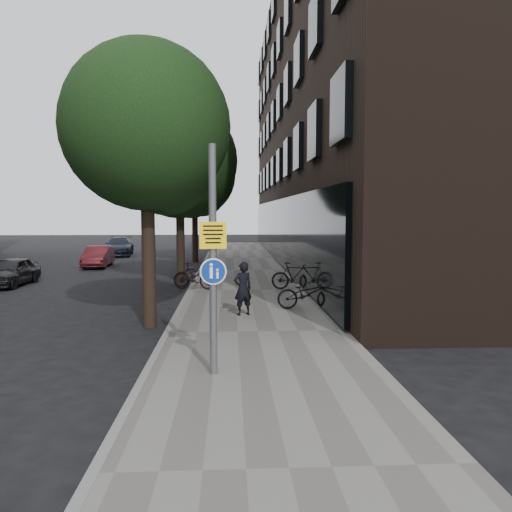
{
  "coord_description": "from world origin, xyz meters",
  "views": [
    {
      "loc": [
        -0.42,
        -8.84,
        3.07
      ],
      "look_at": [
        0.21,
        3.35,
        2.0
      ],
      "focal_mm": 35.0,
      "sensor_mm": 36.0,
      "label": 1
    }
  ],
  "objects": [
    {
      "name": "signpost",
      "position": [
        -0.74,
        0.13,
        2.22
      ],
      "size": [
        0.48,
        0.14,
        4.16
      ],
      "rotation": [
        0.0,
        0.0,
        0.08
      ],
      "color": "#595B5E",
      "rests_on": "sidewalk"
    },
    {
      "name": "parked_car_far",
      "position": [
        -8.36,
        27.09,
        0.65
      ],
      "size": [
        2.35,
        4.66,
        1.3
      ],
      "primitive_type": "imported",
      "rotation": [
        0.0,
        0.0,
        0.12
      ],
      "color": "black",
      "rests_on": "ground"
    },
    {
      "name": "street_tree_mid",
      "position": [
        -2.53,
        13.14,
        5.11
      ],
      "size": [
        5.0,
        5.0,
        7.8
      ],
      "color": "black",
      "rests_on": "ground"
    },
    {
      "name": "pedestrian",
      "position": [
        -0.07,
        5.32,
        0.89
      ],
      "size": [
        0.66,
        0.57,
        1.54
      ],
      "primitive_type": "imported",
      "rotation": [
        0.0,
        0.0,
        3.57
      ],
      "color": "black",
      "rests_on": "sidewalk"
    },
    {
      "name": "parked_car_mid",
      "position": [
        -7.86,
        19.45,
        0.59
      ],
      "size": [
        1.44,
        3.62,
        1.17
      ],
      "primitive_type": "imported",
      "rotation": [
        0.0,
        0.0,
        0.06
      ],
      "color": "maroon",
      "rests_on": "ground"
    },
    {
      "name": "parked_bike_curb_near",
      "position": [
        -1.8,
        11.06,
        0.6
      ],
      "size": [
        1.93,
        1.18,
        0.96
      ],
      "primitive_type": "imported",
      "rotation": [
        0.0,
        0.0,
        1.89
      ],
      "color": "black",
      "rests_on": "sidewalk"
    },
    {
      "name": "ground",
      "position": [
        0.0,
        0.0,
        0.0
      ],
      "size": [
        120.0,
        120.0,
        0.0
      ],
      "primitive_type": "plane",
      "color": "black",
      "rests_on": "ground"
    },
    {
      "name": "parked_car_near",
      "position": [
        -9.64,
        12.41,
        0.59
      ],
      "size": [
        1.51,
        3.53,
        1.19
      ],
      "primitive_type": "imported",
      "rotation": [
        0.0,
        0.0,
        -0.03
      ],
      "color": "black",
      "rests_on": "ground"
    },
    {
      "name": "street_tree_near",
      "position": [
        -2.53,
        4.64,
        5.11
      ],
      "size": [
        4.4,
        4.4,
        7.5
      ],
      "color": "black",
      "rests_on": "ground"
    },
    {
      "name": "building_right_dark_brick",
      "position": [
        8.5,
        22.0,
        9.0
      ],
      "size": [
        12.0,
        40.0,
        18.0
      ],
      "primitive_type": "cube",
      "color": "black",
      "rests_on": "ground"
    },
    {
      "name": "curb_edge",
      "position": [
        -2.0,
        10.0,
        0.07
      ],
      "size": [
        0.15,
        60.0,
        0.13
      ],
      "primitive_type": "cube",
      "color": "slate",
      "rests_on": "ground"
    },
    {
      "name": "sidewalk",
      "position": [
        0.25,
        10.0,
        0.06
      ],
      "size": [
        4.5,
        60.0,
        0.12
      ],
      "primitive_type": "cube",
      "color": "slate",
      "rests_on": "ground"
    },
    {
      "name": "parked_bike_facade_far",
      "position": [
        2.0,
        9.91,
        0.65
      ],
      "size": [
        1.82,
        0.88,
        1.05
      ],
      "primitive_type": "imported",
      "rotation": [
        0.0,
        0.0,
        1.34
      ],
      "color": "black",
      "rests_on": "sidewalk"
    },
    {
      "name": "parked_bike_curb_far",
      "position": [
        -1.8,
        10.22,
        0.64
      ],
      "size": [
        1.79,
        0.91,
        1.04
      ],
      "primitive_type": "imported",
      "rotation": [
        0.0,
        0.0,
        1.32
      ],
      "color": "black",
      "rests_on": "sidewalk"
    },
    {
      "name": "street_tree_far",
      "position": [
        -2.53,
        22.14,
        5.11
      ],
      "size": [
        5.0,
        5.0,
        7.8
      ],
      "color": "black",
      "rests_on": "ground"
    },
    {
      "name": "parked_bike_facade_near",
      "position": [
        1.92,
        6.13,
        0.6
      ],
      "size": [
        1.85,
        0.7,
        0.96
      ],
      "primitive_type": "imported",
      "rotation": [
        0.0,
        0.0,
        1.54
      ],
      "color": "black",
      "rests_on": "sidewalk"
    }
  ]
}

